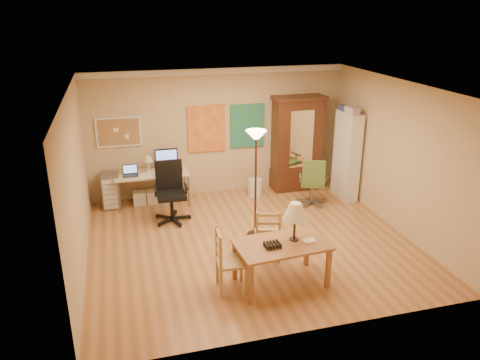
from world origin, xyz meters
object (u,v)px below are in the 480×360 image
object	(u,v)px
office_chair_green	(312,192)
computer_desk	(154,185)
office_chair_black	(172,205)
armoire	(297,149)
bookshelf	(347,156)
dining_table	(286,234)

from	to	relation	value
office_chair_green	computer_desk	bearing A→B (deg)	163.76
office_chair_black	armoire	xyz separation A→B (m)	(2.93, 1.00, 0.60)
office_chair_black	bookshelf	world-z (taller)	bookshelf
dining_table	bookshelf	world-z (taller)	bookshelf
office_chair_green	office_chair_black	bearing A→B (deg)	179.99
computer_desk	office_chair_green	distance (m)	3.28
office_chair_green	armoire	xyz separation A→B (m)	(0.03, 1.00, 0.63)
dining_table	bookshelf	distance (m)	3.70
office_chair_black	bookshelf	bearing A→B (deg)	3.62
computer_desk	office_chair_green	xyz separation A→B (m)	(3.15, -0.92, -0.14)
armoire	bookshelf	xyz separation A→B (m)	(0.82, -0.76, 0.01)
dining_table	armoire	size ratio (longest dim) A/B	0.67
armoire	office_chair_black	bearing A→B (deg)	-161.15
office_chair_green	armoire	world-z (taller)	armoire
computer_desk	office_chair_black	bearing A→B (deg)	-75.01
armoire	computer_desk	bearing A→B (deg)	-178.47
dining_table	office_chair_green	world-z (taller)	dining_table
dining_table	office_chair_green	bearing A→B (deg)	59.14
dining_table	office_chair_black	size ratio (longest dim) A/B	1.20
office_chair_black	armoire	distance (m)	3.16
bookshelf	office_chair_black	bearing A→B (deg)	-176.38
dining_table	armoire	world-z (taller)	armoire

